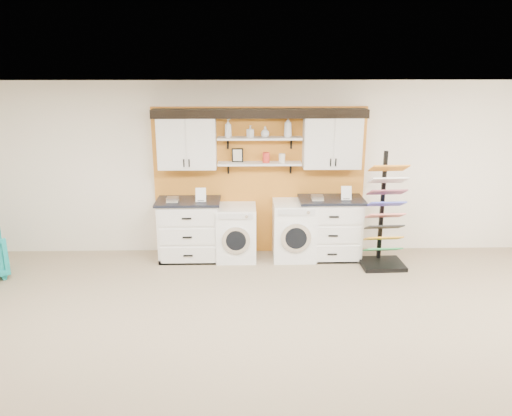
{
  "coord_description": "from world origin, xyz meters",
  "views": [
    {
      "loc": [
        -0.23,
        -3.93,
        3.11
      ],
      "look_at": [
        -0.09,
        2.3,
        1.25
      ],
      "focal_mm": 35.0,
      "sensor_mm": 36.0,
      "label": 1
    }
  ],
  "objects_px": {
    "base_cabinet_right": "(330,228)",
    "dryer": "(294,230)",
    "sample_rack": "(384,232)",
    "washer": "(236,232)",
    "base_cabinet_left": "(189,229)"
  },
  "relations": [
    {
      "from": "sample_rack",
      "to": "washer",
      "type": "bearing_deg",
      "value": 168.58
    },
    {
      "from": "base_cabinet_left",
      "to": "sample_rack",
      "type": "bearing_deg",
      "value": -6.92
    },
    {
      "from": "washer",
      "to": "dryer",
      "type": "distance_m",
      "value": 0.93
    },
    {
      "from": "base_cabinet_left",
      "to": "washer",
      "type": "distance_m",
      "value": 0.75
    },
    {
      "from": "base_cabinet_right",
      "to": "washer",
      "type": "relative_size",
      "value": 1.17
    },
    {
      "from": "base_cabinet_right",
      "to": "dryer",
      "type": "bearing_deg",
      "value": -179.67
    },
    {
      "from": "base_cabinet_left",
      "to": "washer",
      "type": "relative_size",
      "value": 1.15
    },
    {
      "from": "dryer",
      "to": "sample_rack",
      "type": "distance_m",
      "value": 1.4
    },
    {
      "from": "base_cabinet_right",
      "to": "dryer",
      "type": "distance_m",
      "value": 0.58
    },
    {
      "from": "base_cabinet_right",
      "to": "dryer",
      "type": "xyz_separation_m",
      "value": [
        -0.58,
        -0.0,
        -0.03
      ]
    },
    {
      "from": "dryer",
      "to": "sample_rack",
      "type": "relative_size",
      "value": 0.53
    },
    {
      "from": "sample_rack",
      "to": "base_cabinet_right",
      "type": "bearing_deg",
      "value": 152.12
    },
    {
      "from": "base_cabinet_right",
      "to": "dryer",
      "type": "relative_size",
      "value": 1.09
    },
    {
      "from": "washer",
      "to": "base_cabinet_left",
      "type": "bearing_deg",
      "value": 179.74
    },
    {
      "from": "dryer",
      "to": "sample_rack",
      "type": "bearing_deg",
      "value": -15.11
    }
  ]
}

